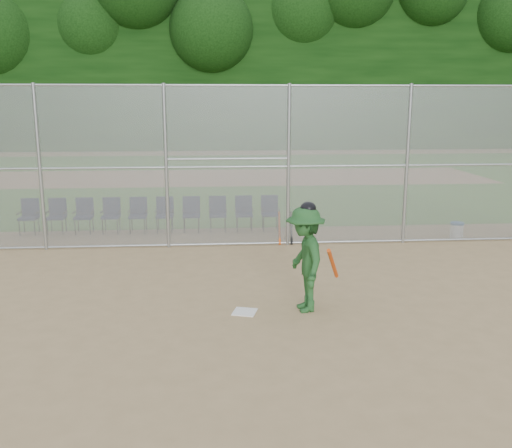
{
  "coord_description": "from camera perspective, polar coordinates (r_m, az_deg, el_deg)",
  "views": [
    {
      "loc": [
        -0.89,
        -8.96,
        3.61
      ],
      "look_at": [
        0.0,
        2.5,
        1.1
      ],
      "focal_mm": 40.0,
      "sensor_mm": 36.0,
      "label": 1
    }
  ],
  "objects": [
    {
      "name": "chair_0",
      "position": [
        16.74,
        -21.79,
        0.65
      ],
      "size": [
        0.54,
        0.52,
        0.96
      ],
      "primitive_type": null,
      "color": "#101B3E",
      "rests_on": "ground"
    },
    {
      "name": "dirt_patch_far",
      "position": [
        27.22,
        -2.52,
        4.71
      ],
      "size": [
        24.0,
        24.0,
        0.0
      ],
      "primitive_type": "plane",
      "color": "tan",
      "rests_on": "ground"
    },
    {
      "name": "chair_9",
      "position": [
        16.05,
        1.43,
        1.07
      ],
      "size": [
        0.54,
        0.52,
        0.96
      ],
      "primitive_type": null,
      "color": "#101B3E",
      "rests_on": "ground"
    },
    {
      "name": "spare_bats",
      "position": [
        14.54,
        2.95,
        -0.4
      ],
      "size": [
        0.36,
        0.33,
        0.83
      ],
      "color": "#D84C14",
      "rests_on": "ground"
    },
    {
      "name": "chair_8",
      "position": [
        15.99,
        -1.2,
        1.03
      ],
      "size": [
        0.54,
        0.52,
        0.96
      ],
      "primitive_type": null,
      "color": "#101B3E",
      "rests_on": "ground"
    },
    {
      "name": "chair_1",
      "position": [
        16.54,
        -19.36,
        0.7
      ],
      "size": [
        0.54,
        0.52,
        0.96
      ],
      "primitive_type": null,
      "color": "#101B3E",
      "rests_on": "ground"
    },
    {
      "name": "chair_2",
      "position": [
        16.36,
        -16.86,
        0.75
      ],
      "size": [
        0.54,
        0.52,
        0.96
      ],
      "primitive_type": null,
      "color": "#101B3E",
      "rests_on": "ground"
    },
    {
      "name": "water_cooler",
      "position": [
        15.96,
        19.43,
        -0.63
      ],
      "size": [
        0.36,
        0.36,
        0.45
      ],
      "color": "white",
      "rests_on": "ground"
    },
    {
      "name": "chair_6",
      "position": [
        15.98,
        -6.49,
        0.94
      ],
      "size": [
        0.54,
        0.52,
        0.96
      ],
      "primitive_type": null,
      "color": "#101B3E",
      "rests_on": "ground"
    },
    {
      "name": "home_plate",
      "position": [
        10.01,
        -1.14,
        -8.78
      ],
      "size": [
        0.48,
        0.48,
        0.02
      ],
      "primitive_type": "cube",
      "rotation": [
        0.0,
        0.0,
        -0.28
      ],
      "color": "white",
      "rests_on": "ground"
    },
    {
      "name": "chair_7",
      "position": [
        15.97,
        -3.84,
        0.99
      ],
      "size": [
        0.54,
        0.52,
        0.96
      ],
      "primitive_type": null,
      "color": "#101B3E",
      "rests_on": "ground"
    },
    {
      "name": "grass_strip",
      "position": [
        27.22,
        -2.52,
        4.7
      ],
      "size": [
        100.0,
        100.0,
        0.0
      ],
      "primitive_type": "plane",
      "color": "#336A1F",
      "rests_on": "ground"
    },
    {
      "name": "backstop_fence",
      "position": [
        14.08,
        -0.79,
        6.03
      ],
      "size": [
        16.09,
        0.09,
        4.0
      ],
      "color": "gray",
      "rests_on": "ground"
    },
    {
      "name": "chair_3",
      "position": [
        16.22,
        -14.32,
        0.8
      ],
      "size": [
        0.54,
        0.52,
        0.96
      ],
      "primitive_type": null,
      "color": "#101B3E",
      "rests_on": "ground"
    },
    {
      "name": "chair_4",
      "position": [
        16.1,
        -11.73,
        0.85
      ],
      "size": [
        0.54,
        0.52,
        0.96
      ],
      "primitive_type": null,
      "color": "#101B3E",
      "rests_on": "ground"
    },
    {
      "name": "batter_at_plate",
      "position": [
        9.87,
        4.93,
        -3.46
      ],
      "size": [
        0.97,
        1.33,
        1.93
      ],
      "color": "#215324",
      "rests_on": "ground"
    },
    {
      "name": "treeline",
      "position": [
        29.04,
        -2.77,
        16.04
      ],
      "size": [
        81.0,
        60.0,
        11.0
      ],
      "color": "black",
      "rests_on": "ground"
    },
    {
      "name": "ground",
      "position": [
        9.7,
        1.15,
        -9.53
      ],
      "size": [
        100.0,
        100.0,
        0.0
      ],
      "primitive_type": "plane",
      "color": "tan",
      "rests_on": "ground"
    },
    {
      "name": "chair_5",
      "position": [
        16.03,
        -9.12,
        0.9
      ],
      "size": [
        0.54,
        0.52,
        0.96
      ],
      "primitive_type": null,
      "color": "#101B3E",
      "rests_on": "ground"
    }
  ]
}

